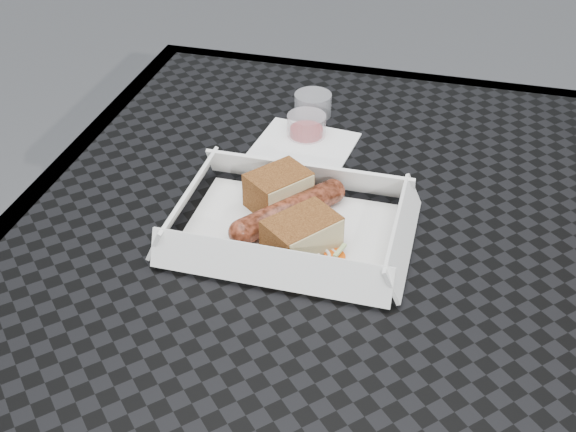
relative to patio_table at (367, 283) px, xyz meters
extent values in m
cube|color=black|center=(0.00, 0.00, 0.07)|extent=(0.80, 0.80, 0.01)
cube|color=black|center=(0.00, 0.39, 0.06)|extent=(0.80, 0.03, 0.03)
cube|color=black|center=(-0.39, 0.00, 0.06)|extent=(0.03, 0.80, 0.03)
cylinder|color=black|center=(-0.35, 0.35, -0.30)|extent=(0.03, 0.03, 0.73)
cube|color=white|center=(-0.08, -0.03, 0.08)|extent=(0.22, 0.15, 0.00)
cylinder|color=brown|center=(-0.09, -0.01, 0.09)|extent=(0.10, 0.11, 0.03)
sphere|color=brown|center=(-0.05, 0.04, 0.09)|extent=(0.03, 0.03, 0.03)
sphere|color=brown|center=(-0.13, -0.06, 0.09)|extent=(0.03, 0.03, 0.03)
cube|color=brown|center=(-0.11, 0.01, 0.10)|extent=(0.08, 0.08, 0.04)
cube|color=brown|center=(-0.06, -0.05, 0.10)|extent=(0.08, 0.09, 0.04)
cylinder|color=#ED530A|center=(-0.04, -0.05, 0.08)|extent=(0.02, 0.02, 0.00)
torus|color=white|center=(-0.03, -0.06, 0.08)|extent=(0.02, 0.02, 0.00)
cube|color=#B2D17F|center=(-0.03, -0.05, 0.08)|extent=(0.02, 0.02, 0.00)
cube|color=white|center=(-0.11, 0.14, 0.08)|extent=(0.13, 0.13, 0.00)
cylinder|color=#950A0B|center=(-0.11, 0.17, 0.09)|extent=(0.05, 0.05, 0.03)
cylinder|color=silver|center=(-0.12, 0.23, 0.09)|extent=(0.05, 0.05, 0.03)
camera|label=1|loc=(0.07, -0.61, 0.55)|focal=45.00mm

